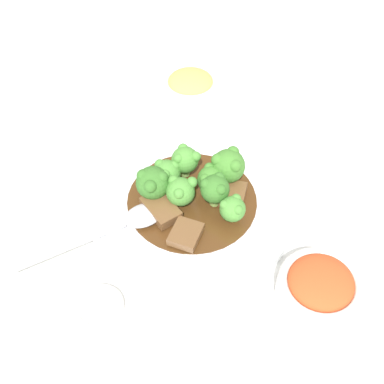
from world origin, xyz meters
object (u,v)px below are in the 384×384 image
broccoli_floret_6 (152,184)px  broccoli_floret_3 (167,173)px  broccoli_floret_0 (180,191)px  side_bowl_appetizer (190,87)px  beef_strip_0 (161,209)px  broccoli_floret_2 (185,160)px  main_plate (192,202)px  beef_strip_2 (185,234)px  broccoli_floret_4 (228,165)px  serving_spoon (131,221)px  sauce_dish (99,307)px  beef_strip_1 (233,194)px  broccoli_floret_5 (212,179)px  broccoli_floret_1 (215,189)px  broccoli_floret_7 (233,209)px  side_bowl_kimchi (319,288)px

broccoli_floret_6 → broccoli_floret_3: bearing=148.8°
broccoli_floret_0 → side_bowl_appetizer: bearing=-176.0°
beef_strip_0 → side_bowl_appetizer: bearing=178.5°
broccoli_floret_2 → beef_strip_0: bearing=-17.8°
main_plate → beef_strip_2: beef_strip_2 is taller
broccoli_floret_4 → serving_spoon: (0.10, -0.13, -0.03)m
main_plate → sauce_dish: (0.19, -0.10, -0.00)m
side_bowl_appetizer → beef_strip_1: bearing=21.0°
broccoli_floret_5 → broccoli_floret_1: bearing=16.6°
broccoli_floret_6 → broccoli_floret_7: 0.12m
beef_strip_2 → side_bowl_kimchi: size_ratio=0.50×
main_plate → beef_strip_0: beef_strip_0 is taller
broccoli_floret_3 → side_bowl_appetizer: (-0.23, 0.01, -0.02)m
broccoli_floret_5 → sauce_dish: bearing=-31.3°
side_bowl_kimchi → side_bowl_appetizer: (-0.40, -0.22, -0.01)m
beef_strip_1 → side_bowl_appetizer: 0.27m
beef_strip_2 → broccoli_floret_2: size_ratio=1.03×
broccoli_floret_5 → broccoli_floret_7: bearing=34.9°
broccoli_floret_5 → sauce_dish: size_ratio=0.71×
broccoli_floret_0 → sauce_dish: (0.18, -0.08, -0.04)m
broccoli_floret_0 → sauce_dish: bearing=-25.1°
broccoli_floret_1 → broccoli_floret_2: 0.07m
broccoli_floret_0 → serving_spoon: broccoli_floret_0 is taller
beef_strip_0 → broccoli_floret_2: broccoli_floret_2 is taller
serving_spoon → broccoli_floret_0: bearing=125.9°
broccoli_floret_1 → broccoli_floret_6: broccoli_floret_1 is taller
main_plate → beef_strip_1: beef_strip_1 is taller
broccoli_floret_4 → side_bowl_kimchi: broccoli_floret_4 is taller
broccoli_floret_2 → sauce_dish: broccoli_floret_2 is taller
sauce_dish → beef_strip_1: bearing=140.9°
broccoli_floret_2 → serving_spoon: (0.11, -0.07, -0.03)m
broccoli_floret_6 → side_bowl_kimchi: bearing=60.5°
serving_spoon → main_plate: bearing=125.3°
serving_spoon → side_bowl_kimchi: side_bowl_kimchi is taller
broccoli_floret_0 → broccoli_floret_3: size_ratio=1.04×
broccoli_floret_5 → broccoli_floret_7: 0.06m
main_plate → broccoli_floret_0: (0.01, -0.02, 0.04)m
beef_strip_2 → sauce_dish: 0.15m
sauce_dish → main_plate: bearing=152.2°
beef_strip_0 → serving_spoon: size_ratio=0.35×
broccoli_floret_0 → broccoli_floret_4: (-0.05, 0.06, 0.01)m
broccoli_floret_3 → sauce_dish: 0.22m
broccoli_floret_2 → broccoli_floret_5: bearing=56.5°
broccoli_floret_4 → broccoli_floret_6: bearing=-68.3°
broccoli_floret_3 → side_bowl_appetizer: 0.23m
broccoli_floret_1 → serving_spoon: bearing=-65.5°
broccoli_floret_2 → side_bowl_kimchi: 0.27m
broccoli_floret_0 → broccoli_floret_6: bearing=-99.1°
beef_strip_1 → broccoli_floret_6: broccoli_floret_6 is taller
broccoli_floret_2 → side_bowl_appetizer: (-0.21, -0.02, -0.03)m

